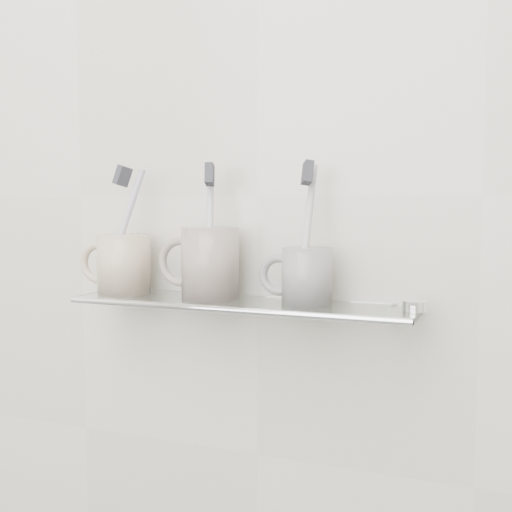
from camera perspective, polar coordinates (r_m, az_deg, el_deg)
The scene contains 18 objects.
wall_back at distance 0.97m, azimuth 0.09°, elevation 5.34°, with size 2.50×2.50×0.00m, color silver.
shelf_glass at distance 0.92m, azimuth -1.34°, elevation -4.26°, with size 0.50×0.12×0.01m, color silver.
shelf_rail at distance 0.87m, azimuth -2.79°, elevation -4.79°, with size 0.01×0.01×0.50m, color silver.
bracket_left at distance 1.06m, azimuth -10.84°, elevation -3.74°, with size 0.02×0.02×0.03m, color silver.
bracket_right at distance 0.91m, azimuth 12.19°, elevation -5.18°, with size 0.02×0.02×0.03m, color silver.
mug_left at distance 1.01m, azimuth -11.65°, elevation -0.69°, with size 0.08×0.08×0.09m, color beige.
mug_left_handle at distance 1.04m, azimuth -13.81°, elevation -0.59°, with size 0.07×0.07×0.01m, color beige.
toothbrush_left at distance 1.01m, azimuth -11.70°, elevation 2.43°, with size 0.01×0.01×0.19m, color silver.
bristles_left at distance 1.01m, azimuth -11.78°, elevation 6.98°, with size 0.01×0.02×0.03m, color #31323A.
mug_center at distance 0.94m, azimuth -4.10°, elevation -0.64°, with size 0.08×0.08×0.10m, color silver.
mug_center_handle at distance 0.96m, azimuth -6.69°, elevation -0.53°, with size 0.07×0.07×0.01m, color silver.
toothbrush_center at distance 0.94m, azimuth -4.12°, elevation 2.34°, with size 0.01×0.01×0.19m, color #BBBDC2.
bristles_center at distance 0.94m, azimuth -4.15°, elevation 7.24°, with size 0.01×0.02×0.03m, color #31323A.
mug_right at distance 0.89m, azimuth 4.54°, elevation -1.80°, with size 0.07×0.07×0.08m, color white.
mug_right_handle at distance 0.90m, azimuth 2.05°, elevation -1.69°, with size 0.06×0.06×0.01m, color white.
toothbrush_right at distance 0.88m, azimuth 4.57°, elevation 2.19°, with size 0.01×0.01×0.19m, color #BABABA.
bristles_right at distance 0.88m, azimuth 4.60°, elevation 7.39°, with size 0.01×0.02×0.03m, color #31323A.
chrome_cap at distance 0.86m, azimuth 13.92°, elevation -4.32°, with size 0.03×0.03×0.01m, color silver.
Camera 1 is at (0.36, 0.20, 1.24)m, focal length 45.00 mm.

